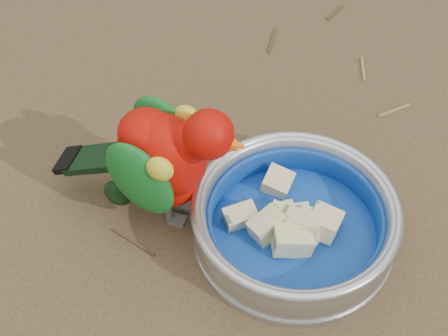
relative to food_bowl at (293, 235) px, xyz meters
name	(u,v)px	position (x,y,z in m)	size (l,w,h in m)	color
ground	(337,288)	(0.02, -0.08, -0.01)	(60.00, 60.00, 0.00)	brown
food_bowl	(293,235)	(0.00, 0.00, 0.00)	(0.23, 0.23, 0.02)	#B2B2BA
bowl_wall	(295,219)	(0.00, 0.00, 0.03)	(0.23, 0.23, 0.04)	#B2B2BA
fruit_wedges	(295,223)	(0.00, 0.00, 0.02)	(0.14, 0.14, 0.03)	beige
lory_parrot	(166,165)	(-0.12, 0.09, 0.08)	(0.10, 0.21, 0.17)	#AC0902
ground_debris	(307,226)	(0.02, 0.01, -0.01)	(0.90, 0.80, 0.01)	olive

